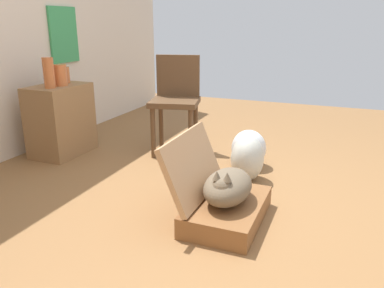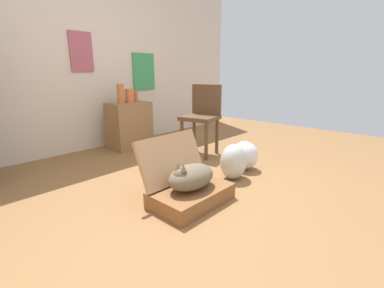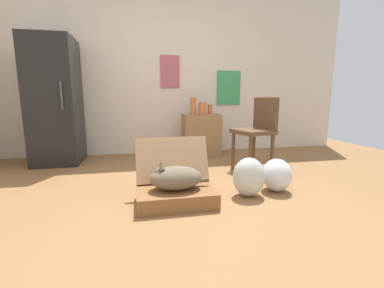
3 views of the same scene
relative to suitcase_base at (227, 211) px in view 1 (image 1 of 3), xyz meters
The scene contains 11 objects.
ground_plane 0.08m from the suitcase_base, 50.39° to the right, with size 7.68×7.68×0.00m, color olive.
suitcase_base is the anchor object (origin of this frame).
suitcase_lid 0.35m from the suitcase_base, 90.00° to the left, with size 0.66×0.42×0.04m, color tan.
cat 0.17m from the suitcase_base, behind, with size 0.52×0.28×0.24m.
plastic_bag_white 0.69m from the suitcase_base, ahead, with size 0.30×0.25×0.36m, color silver.
plastic_bag_clear 1.01m from the suitcase_base, ahead, with size 0.28×0.30×0.32m, color silver.
side_table 1.95m from the suitcase_base, 69.98° to the left, with size 0.56×0.37×0.65m, color olive.
vase_tall 1.98m from the suitcase_base, 73.57° to the left, with size 0.09×0.09×0.26m, color #CC6B38.
vase_short 2.11m from the suitcase_base, 66.33° to the left, with size 0.07×0.07×0.15m, color #CC6B38.
vase_round 2.01m from the suitcase_base, 69.50° to the left, with size 0.12×0.12×0.19m, color #CC6B38.
chair 1.49m from the suitcase_base, 37.20° to the left, with size 0.50×0.51×0.90m.
Camera 1 is at (-2.10, -0.58, 1.19)m, focal length 35.88 mm.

